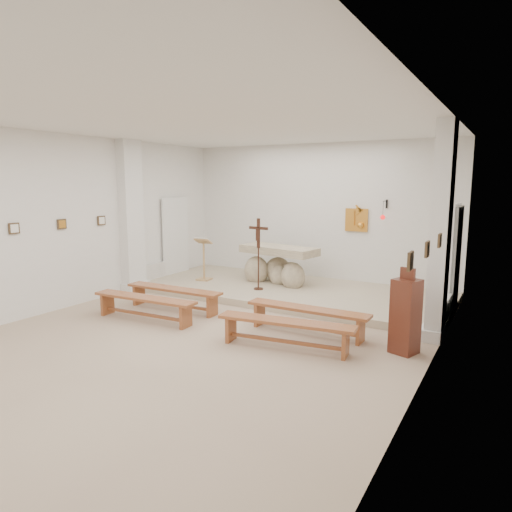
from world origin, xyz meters
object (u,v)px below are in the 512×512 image
Objects in this scene: bench_left_front at (174,293)px; bench_left_second at (144,303)px; crucifix_stand at (258,249)px; lectern at (204,259)px; donation_pedestal at (405,316)px; bench_right_second at (285,327)px; bench_right_front at (307,314)px; altar at (278,267)px.

bench_left_front is 1.00× the size of bench_left_second.
lectern is at bearing 178.30° from crucifix_stand.
crucifix_stand is 2.19m from bench_left_front.
donation_pedestal is at bearing -23.22° from crucifix_stand.
lectern is 3.00m from bench_left_second.
lectern is 5.71m from donation_pedestal.
bench_left_second and bench_right_second have the same top height.
bench_left_second is at bearing -83.39° from lectern.
lectern is at bearing 109.22° from bench_left_front.
lectern is 0.50× the size of bench_right_front.
altar is 0.92× the size of bench_right_front.
lectern is 0.50× the size of bench_left_front.
bench_right_front is 0.99× the size of bench_left_second.
bench_left_front is (-0.90, -1.86, -0.74)m from crucifix_stand.
bench_right_front is 0.83m from bench_right_second.
crucifix_stand is at bearing -14.89° from lectern.
bench_right_second is (0.00, -0.83, 0.00)m from bench_right_front.
bench_right_front is at bearing -164.37° from donation_pedestal.
bench_left_front is 0.83m from bench_left_second.
bench_left_second is at bearing -103.55° from crucifix_stand.
bench_left_second is (-0.96, -3.52, -0.18)m from altar.
crucifix_stand is 0.74× the size of bench_left_second.
lectern is 1.72m from crucifix_stand.
crucifix_stand is 4.15m from donation_pedestal.
donation_pedestal is at bearing 17.18° from bench_right_second.
lectern reaches higher than bench_right_second.
altar is 0.92× the size of bench_left_front.
bench_right_front is at bearing -1.26° from bench_left_front.
lectern is at bearing 151.19° from bench_right_front.
bench_left_second is at bearing -152.16° from donation_pedestal.
crucifix_stand is at bearing 68.69° from bench_left_second.
altar is at bearing 69.16° from bench_left_front.
altar is at bearing 111.51° from bench_right_second.
bench_right_front is (2.01, -1.86, -0.74)m from crucifix_stand.
bench_left_front and bench_left_second have the same top height.
crucifix_stand reaches higher than lectern.
crucifix_stand is 2.93m from bench_left_second.
crucifix_stand is at bearing 137.63° from bench_right_front.
lectern is 0.50× the size of bench_left_second.
crucifix_stand reaches higher than donation_pedestal.
bench_left_front is 2.91m from bench_right_front.
donation_pedestal is (3.57, -2.77, 0.05)m from altar.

